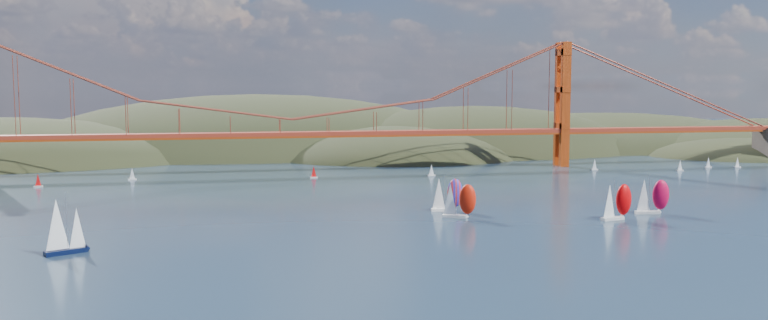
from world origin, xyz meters
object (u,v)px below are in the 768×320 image
(racer_0, at_px, (458,200))
(racer_rwb, at_px, (447,194))
(racer_2, at_px, (652,196))
(sloop_navy, at_px, (63,227))
(racer_1, at_px, (616,201))

(racer_0, distance_m, racer_rwb, 11.19)
(racer_0, xyz_separation_m, racer_2, (55.01, -4.88, 0.16))
(sloop_navy, xyz_separation_m, racer_rwb, (95.59, 36.27, -0.89))
(racer_0, bearing_deg, racer_2, 17.63)
(sloop_navy, relative_size, racer_1, 1.24)
(racer_2, bearing_deg, racer_rwb, 171.90)
(racer_0, relative_size, racer_1, 0.97)
(racer_rwb, bearing_deg, racer_2, -13.12)
(racer_1, bearing_deg, sloop_navy, 172.94)
(racer_2, bearing_deg, racer_0, -176.88)
(sloop_navy, relative_size, racer_2, 1.23)
(racer_0, xyz_separation_m, racer_1, (40.35, -11.66, 0.13))
(sloop_navy, bearing_deg, racer_2, -19.70)
(racer_1, xyz_separation_m, racer_rwb, (-40.33, 22.84, -0.11))
(racer_0, height_order, racer_2, racer_2)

